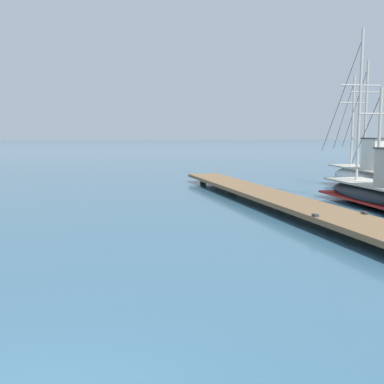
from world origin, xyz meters
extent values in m
cube|color=brown|center=(6.92, 12.24, 0.37)|extent=(3.80, 20.61, 0.16)
cylinder|color=brown|center=(7.42, 7.13, 0.15)|extent=(0.36, 0.36, 0.29)
cylinder|color=brown|center=(6.92, 12.24, 0.15)|extent=(0.36, 0.36, 0.29)
cylinder|color=brown|center=(6.42, 17.35, 0.15)|extent=(0.36, 0.36, 0.29)
cylinder|color=brown|center=(5.91, 22.46, 0.15)|extent=(0.36, 0.36, 0.29)
cube|color=#333338|center=(6.52, 8.07, 0.49)|extent=(0.14, 0.21, 0.08)
cube|color=#333338|center=(8.12, 8.23, 0.49)|extent=(0.14, 0.21, 0.08)
ellipsoid|color=silver|center=(13.12, 16.99, 0.55)|extent=(2.31, 6.79, 1.09)
cube|color=#B2AD9E|center=(13.12, 16.99, 1.05)|extent=(2.04, 6.11, 0.08)
cube|color=black|center=(13.12, 16.99, 0.30)|extent=(2.31, 6.66, 0.08)
cube|color=silver|center=(13.04, 15.99, 1.81)|extent=(1.02, 1.49, 1.44)
cube|color=#3D3D42|center=(13.04, 15.99, 2.57)|extent=(1.10, 1.61, 0.06)
cylinder|color=#B2ADA3|center=(13.15, 17.32, 3.71)|extent=(0.11, 0.11, 5.23)
cylinder|color=#B2ADA3|center=(13.15, 17.32, 4.80)|extent=(1.61, 0.19, 0.06)
cylinder|color=#333338|center=(13.26, 18.73, 3.97)|extent=(0.24, 2.71, 3.87)
cylinder|color=#B2ADA3|center=(13.27, 18.82, 3.45)|extent=(0.11, 0.11, 4.71)
cylinder|color=#B2ADA3|center=(13.27, 18.82, 4.40)|extent=(1.61, 0.19, 0.06)
cylinder|color=#333338|center=(13.37, 20.09, 3.68)|extent=(0.22, 2.44, 3.48)
ellipsoid|color=black|center=(10.86, 11.88, 0.44)|extent=(2.13, 6.67, 0.87)
cube|color=#B2AD9E|center=(10.86, 11.88, 0.83)|extent=(1.87, 6.00, 0.08)
cube|color=#B21E19|center=(10.86, 11.88, 0.24)|extent=(2.14, 6.54, 0.08)
cylinder|color=#B2ADA3|center=(10.85, 12.21, 2.70)|extent=(0.11, 0.11, 3.65)
cylinder|color=#B2ADA3|center=(10.85, 12.21, 3.53)|extent=(1.76, 0.10, 0.06)
cylinder|color=#333338|center=(10.83, 13.20, 2.88)|extent=(0.07, 1.90, 2.70)
cylinder|color=#B2ADA3|center=(10.82, 13.70, 3.93)|extent=(0.11, 0.11, 6.12)
cylinder|color=#B2ADA3|center=(10.82, 13.70, 4.74)|extent=(1.76, 0.10, 0.06)
cylinder|color=#333338|center=(10.77, 15.35, 4.24)|extent=(0.10, 3.18, 4.52)
camera|label=1|loc=(1.06, -4.06, 2.79)|focal=43.02mm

